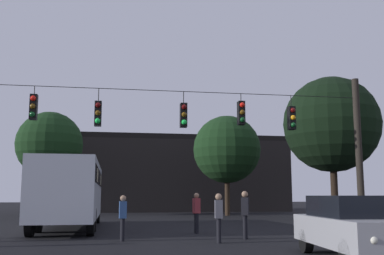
{
  "coord_description": "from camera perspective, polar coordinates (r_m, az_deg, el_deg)",
  "views": [
    {
      "loc": [
        -0.93,
        -4.16,
        1.52
      ],
      "look_at": [
        1.73,
        11.73,
        3.91
      ],
      "focal_mm": 42.97,
      "sensor_mm": 36.0,
      "label": 1
    }
  ],
  "objects": [
    {
      "name": "ground_plane",
      "position": [
        28.72,
        -7.78,
        -11.41
      ],
      "size": [
        168.0,
        168.0,
        0.0
      ],
      "primitive_type": "plane",
      "color": "black",
      "rests_on": "ground"
    },
    {
      "name": "overhead_signal_span",
      "position": [
        17.67,
        -6.44,
        -1.01
      ],
      "size": [
        18.28,
        0.44,
        6.4
      ],
      "color": "black",
      "rests_on": "ground"
    },
    {
      "name": "city_bus",
      "position": [
        22.48,
        -14.73,
        -7.3
      ],
      "size": [
        2.61,
        11.02,
        3.0
      ],
      "color": "#B7BCC6",
      "rests_on": "ground"
    },
    {
      "name": "car_near_right",
      "position": [
        11.99,
        19.62,
        -11.43
      ],
      "size": [
        2.21,
        4.46,
        1.52
      ],
      "color": "#99999E",
      "rests_on": "ground"
    },
    {
      "name": "pedestrian_crossing_left",
      "position": [
        16.65,
        6.6,
        -10.36
      ],
      "size": [
        0.36,
        0.42,
        1.68
      ],
      "color": "black",
      "rests_on": "ground"
    },
    {
      "name": "pedestrian_crossing_center",
      "position": [
        15.25,
        3.33,
        -10.79
      ],
      "size": [
        0.28,
        0.39,
        1.59
      ],
      "color": "black",
      "rests_on": "ground"
    },
    {
      "name": "pedestrian_trailing",
      "position": [
        16.06,
        -8.59,
        -10.73
      ],
      "size": [
        0.26,
        0.37,
        1.53
      ],
      "color": "black",
      "rests_on": "ground"
    },
    {
      "name": "pedestrian_far_side",
      "position": [
        19.02,
        0.55,
        -10.27
      ],
      "size": [
        0.28,
        0.38,
        1.63
      ],
      "color": "black",
      "rests_on": "ground"
    },
    {
      "name": "corner_building",
      "position": [
        48.33,
        -2.0,
        -5.94
      ],
      "size": [
        21.02,
        11.21,
        7.28
      ],
      "color": "black",
      "rests_on": "ground"
    },
    {
      "name": "tree_left_silhouette",
      "position": [
        37.89,
        -17.27,
        -2.08
      ],
      "size": [
        5.2,
        5.2,
        8.1
      ],
      "color": "black",
      "rests_on": "ground"
    },
    {
      "name": "tree_behind_building",
      "position": [
        32.04,
        16.92,
        0.35
      ],
      "size": [
        6.38,
        6.38,
        9.43
      ],
      "color": "black",
      "rests_on": "ground"
    },
    {
      "name": "tree_right_far",
      "position": [
        36.2,
        4.34,
        -2.73
      ],
      "size": [
        5.29,
        5.29,
        7.77
      ],
      "color": "#2D2116",
      "rests_on": "ground"
    }
  ]
}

